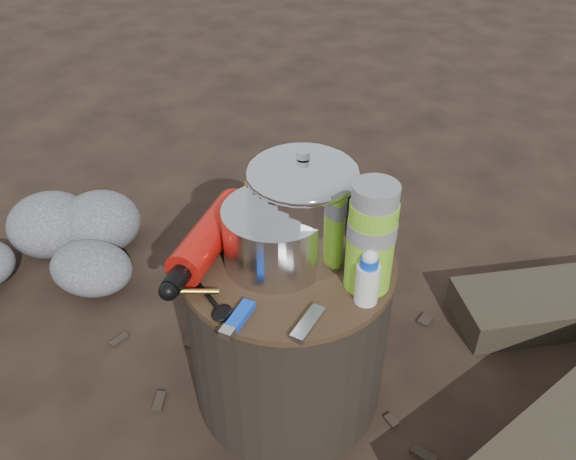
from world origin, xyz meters
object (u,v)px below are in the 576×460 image
at_px(camping_pot, 302,205).
at_px(fuel_bottle, 210,236).
at_px(travel_mug, 349,215).
at_px(stump, 288,329).
at_px(thermos, 371,238).

xyz_separation_m(camping_pot, fuel_bottle, (-0.17, -0.09, -0.07)).
xyz_separation_m(camping_pot, travel_mug, (0.07, 0.08, -0.05)).
height_order(stump, thermos, thermos).
xyz_separation_m(stump, camping_pot, (0.01, 0.05, 0.31)).
height_order(stump, camping_pot, camping_pot).
relative_size(stump, fuel_bottle, 1.40).
bearing_deg(camping_pot, thermos, -16.40).
height_order(stump, travel_mug, travel_mug).
relative_size(camping_pot, fuel_bottle, 0.70).
distance_m(stump, fuel_bottle, 0.29).
bearing_deg(fuel_bottle, thermos, 1.68).
relative_size(fuel_bottle, travel_mug, 2.71).
height_order(camping_pot, fuel_bottle, camping_pot).
bearing_deg(camping_pot, stump, -99.35).
bearing_deg(fuel_bottle, travel_mug, 28.99).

